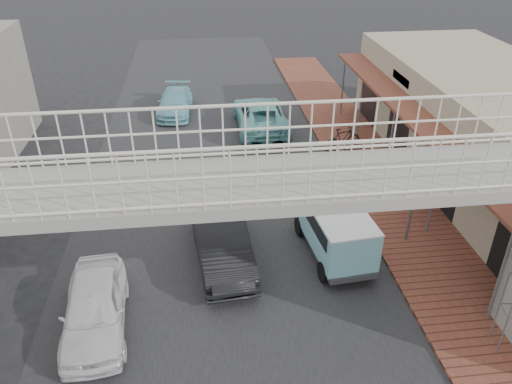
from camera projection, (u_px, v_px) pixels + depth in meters
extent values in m
plane|color=black|center=(223.00, 268.00, 15.25)|extent=(120.00, 120.00, 0.00)
cube|color=black|center=(223.00, 268.00, 15.24)|extent=(10.00, 60.00, 0.01)
cube|color=brown|center=(394.00, 203.00, 18.46)|extent=(3.00, 40.00, 0.10)
cube|color=gray|center=(506.00, 138.00, 18.79)|extent=(6.00, 18.00, 4.00)
cube|color=brown|center=(427.00, 119.00, 18.01)|extent=(1.80, 18.00, 0.12)
cube|color=silver|center=(402.00, 79.00, 20.85)|extent=(0.08, 2.60, 0.90)
cube|color=#B21914|center=(480.00, 143.00, 15.27)|extent=(0.08, 2.20, 0.80)
cube|color=gray|center=(227.00, 186.00, 9.24)|extent=(14.00, 2.00, 0.24)
cube|color=beige|center=(223.00, 133.00, 9.72)|extent=(14.00, 0.08, 1.10)
cube|color=beige|center=(230.00, 179.00, 8.09)|extent=(14.00, 0.08, 1.10)
imported|color=silver|center=(94.00, 307.00, 12.82)|extent=(1.87, 4.00, 1.33)
imported|color=black|center=(222.00, 241.00, 15.24)|extent=(1.95, 4.50, 1.44)
imported|color=#66B0B2|center=(260.00, 114.00, 24.36)|extent=(2.39, 5.16, 1.43)
imported|color=#71B6C4|center=(175.00, 102.00, 26.20)|extent=(1.98, 4.22, 1.19)
cylinder|color=black|center=(300.00, 226.00, 16.65)|extent=(0.28, 0.65, 0.64)
cylinder|color=black|center=(340.00, 221.00, 16.92)|extent=(0.28, 0.65, 0.64)
cylinder|color=black|center=(324.00, 272.00, 14.58)|extent=(0.28, 0.65, 0.64)
cylinder|color=black|center=(369.00, 266.00, 14.84)|extent=(0.28, 0.65, 0.64)
cube|color=#77C0CE|center=(338.00, 230.00, 15.14)|extent=(1.82, 3.04, 1.23)
cube|color=#77C0CE|center=(319.00, 207.00, 16.66)|extent=(1.54, 0.96, 0.82)
cube|color=black|center=(338.00, 221.00, 14.97)|extent=(1.80, 2.50, 0.45)
cube|color=silver|center=(339.00, 212.00, 14.82)|extent=(1.83, 3.04, 0.05)
imported|color=black|center=(354.00, 151.00, 21.20)|extent=(1.69, 1.08, 0.84)
imported|color=black|center=(343.00, 139.00, 21.96)|extent=(1.88, 1.07, 1.09)
cylinder|color=#59595B|center=(499.00, 307.00, 12.15)|extent=(0.04, 0.04, 2.10)
cylinder|color=#59595B|center=(507.00, 322.00, 11.72)|extent=(0.04, 0.04, 2.10)
cylinder|color=#59595B|center=(412.00, 203.00, 15.72)|extent=(0.09, 0.09, 2.73)
cube|color=black|center=(418.00, 176.00, 15.20)|extent=(1.10, 0.37, 0.85)
cone|color=black|center=(439.00, 172.00, 15.47)|extent=(0.83, 1.15, 1.03)
cube|color=white|center=(417.00, 178.00, 15.18)|extent=(0.72, 0.21, 0.56)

